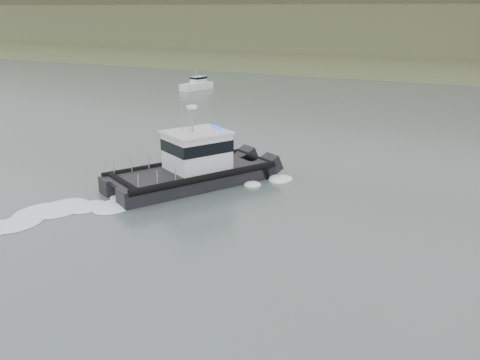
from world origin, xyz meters
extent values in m
plane|color=#465450|center=(0.00, 0.00, 0.00)|extent=(400.00, 400.00, 0.00)
cube|color=#3B4628|center=(0.00, 92.00, 0.00)|extent=(500.00, 44.72, 16.25)
cube|color=#3B4628|center=(0.00, 120.00, 6.00)|extent=(500.00, 70.00, 18.00)
cube|color=#3B4628|center=(0.00, 145.00, 11.00)|extent=(500.00, 60.00, 16.00)
cube|color=black|center=(-7.96, 11.68, 0.43)|extent=(6.56, 10.55, 1.23)
cube|color=black|center=(-5.53, 10.35, 0.43)|extent=(6.56, 10.55, 1.23)
cube|color=black|center=(-6.99, 10.56, 0.92)|extent=(8.26, 10.52, 0.26)
cube|color=silver|center=(-6.50, 11.47, 2.23)|extent=(4.47, 4.71, 2.36)
cube|color=black|center=(-6.50, 11.47, 2.65)|extent=(4.55, 4.80, 0.77)
cube|color=silver|center=(-6.50, 11.47, 3.49)|extent=(4.74, 4.99, 0.16)
cylinder|color=gray|center=(-6.65, 11.20, 4.33)|extent=(0.16, 0.16, 1.85)
cylinder|color=white|center=(-6.65, 11.20, 5.20)|extent=(0.72, 0.72, 0.18)
cube|color=silver|center=(-28.90, 49.02, 0.44)|extent=(2.98, 5.54, 1.05)
cube|color=silver|center=(-28.80, 49.44, 1.32)|extent=(1.87, 2.39, 1.05)
cube|color=black|center=(-28.80, 49.44, 1.67)|extent=(1.93, 2.44, 0.31)
cylinder|color=gray|center=(-28.90, 49.02, 2.28)|extent=(0.07, 0.07, 1.05)
camera|label=1|loc=(11.20, -17.98, 11.24)|focal=40.00mm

